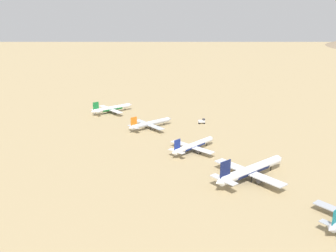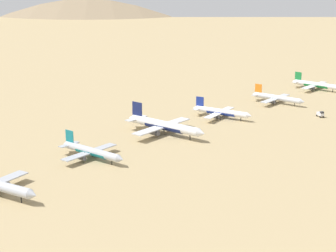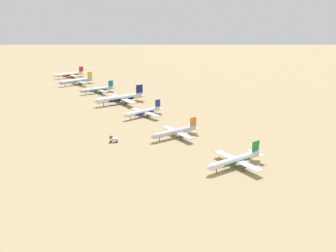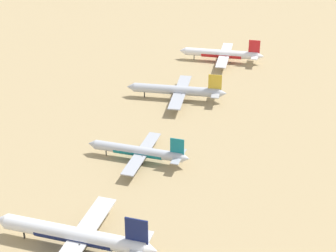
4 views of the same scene
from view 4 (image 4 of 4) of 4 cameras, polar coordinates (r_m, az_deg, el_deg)
The scene contains 5 objects.
ground_plane at distance 189.09m, azimuth -9.75°, elevation -11.01°, with size 1949.09×1949.09×0.00m, color tan.
parked_jet_0 at distance 320.09m, azimuth 5.28°, elevation 6.99°, with size 45.94×37.21×13.28m.
parked_jet_1 at distance 273.97m, azimuth 0.95°, elevation 3.48°, with size 47.34×38.37×13.67m.
parked_jet_2 at distance 225.09m, azimuth -2.83°, elevation -2.48°, with size 41.31×33.65×11.91m.
parked_jet_3 at distance 182.71m, azimuth -8.97°, elevation -10.45°, with size 53.87×43.89×15.53m.
Camera 4 is at (-58.43, 136.55, 117.03)m, focal length 62.75 mm.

